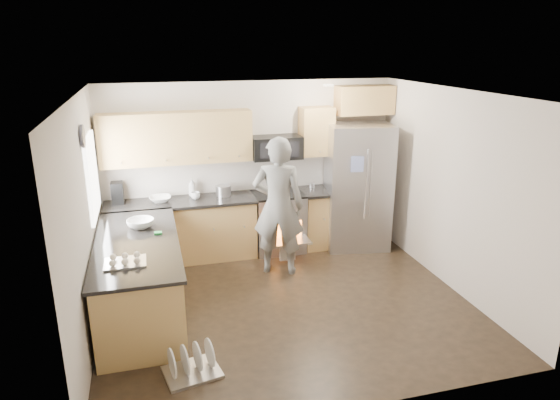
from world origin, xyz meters
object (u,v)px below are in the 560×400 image
object	(u,v)px
person	(278,206)
dish_rack	(192,366)
refrigerator	(358,187)
stove_range	(278,208)

from	to	relation	value
person	dish_rack	size ratio (longest dim) A/B	3.23
dish_rack	refrigerator	bearing A→B (deg)	42.51
stove_range	dish_rack	size ratio (longest dim) A/B	2.95
person	dish_rack	xyz separation A→B (m)	(-1.43, -2.03, -0.89)
stove_range	dish_rack	xyz separation A→B (m)	(-1.64, -2.81, -0.59)
stove_range	refrigerator	bearing A→B (deg)	-7.30
refrigerator	person	size ratio (longest dim) A/B	1.00
refrigerator	dish_rack	xyz separation A→B (m)	(-2.89, -2.65, -0.89)
refrigerator	person	xyz separation A→B (m)	(-1.45, -0.62, -0.00)
refrigerator	dish_rack	bearing A→B (deg)	-127.62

